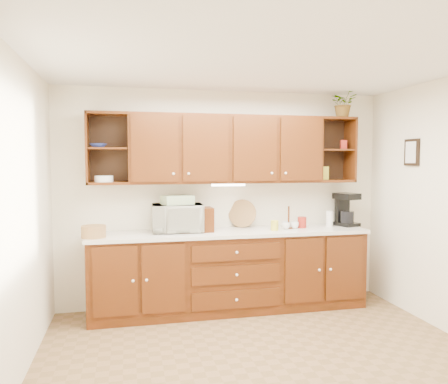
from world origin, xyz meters
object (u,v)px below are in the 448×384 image
microwave (177,218)px  coffee_maker (345,210)px  bread_box (195,220)px  potted_plant (344,103)px

microwave → coffee_maker: (2.13, 0.03, 0.04)m
bread_box → coffee_maker: bearing=1.0°
coffee_maker → potted_plant: 1.33m
microwave → potted_plant: (2.07, 0.02, 1.36)m
microwave → coffee_maker: bearing=2.8°
coffee_maker → potted_plant: bearing=172.5°
microwave → bread_box: bearing=-9.6°
coffee_maker → potted_plant: size_ratio=1.19×
coffee_maker → microwave: bearing=164.6°
microwave → coffee_maker: 2.13m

